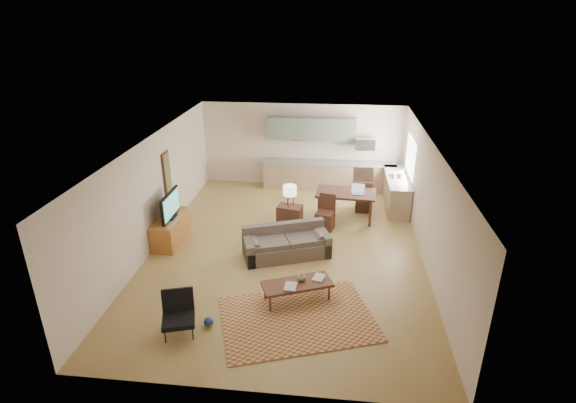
# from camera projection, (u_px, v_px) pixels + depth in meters

# --- Properties ---
(room) EXTENTS (9.00, 9.00, 9.00)m
(room) POSITION_uv_depth(u_px,v_px,m) (287.00, 199.00, 10.51)
(room) COLOR #9F7F44
(room) RESTS_ON ground
(kitchen_counter_back) EXTENTS (4.26, 0.64, 0.92)m
(kitchen_counter_back) POSITION_uv_depth(u_px,v_px,m) (329.00, 175.00, 14.58)
(kitchen_counter_back) COLOR #A18465
(kitchen_counter_back) RESTS_ON ground
(kitchen_counter_right) EXTENTS (0.64, 2.26, 0.92)m
(kitchen_counter_right) POSITION_uv_depth(u_px,v_px,m) (396.00, 191.00, 13.30)
(kitchen_counter_right) COLOR #A18465
(kitchen_counter_right) RESTS_ON ground
(kitchen_range) EXTENTS (0.62, 0.62, 0.90)m
(kitchen_range) POSITION_uv_depth(u_px,v_px,m) (363.00, 177.00, 14.48)
(kitchen_range) COLOR #A5A8AD
(kitchen_range) RESTS_ON ground
(kitchen_microwave) EXTENTS (0.62, 0.40, 0.35)m
(kitchen_microwave) POSITION_uv_depth(u_px,v_px,m) (365.00, 144.00, 14.06)
(kitchen_microwave) COLOR #A5A8AD
(kitchen_microwave) RESTS_ON room
(upper_cabinets) EXTENTS (2.80, 0.34, 0.70)m
(upper_cabinets) POSITION_uv_depth(u_px,v_px,m) (311.00, 129.00, 14.19)
(upper_cabinets) COLOR gray
(upper_cabinets) RESTS_ON room
(window_right) EXTENTS (0.02, 1.40, 1.05)m
(window_right) POSITION_uv_depth(u_px,v_px,m) (410.00, 157.00, 12.84)
(window_right) COLOR white
(window_right) RESTS_ON room
(wall_art_left) EXTENTS (0.06, 0.42, 1.10)m
(wall_art_left) POSITION_uv_depth(u_px,v_px,m) (167.00, 173.00, 11.57)
(wall_art_left) COLOR olive
(wall_art_left) RESTS_ON room
(triptych) EXTENTS (1.70, 0.04, 0.50)m
(triptych) POSITION_uv_depth(u_px,v_px,m) (299.00, 133.00, 14.44)
(triptych) COLOR beige
(triptych) RESTS_ON room
(rug) EXTENTS (3.32, 2.77, 0.02)m
(rug) POSITION_uv_depth(u_px,v_px,m) (298.00, 319.00, 8.55)
(rug) COLOR #974623
(rug) RESTS_ON floor
(sofa) EXTENTS (2.28, 1.59, 0.73)m
(sofa) POSITION_uv_depth(u_px,v_px,m) (287.00, 242.00, 10.60)
(sofa) COLOR brown
(sofa) RESTS_ON floor
(coffee_table) EXTENTS (1.50, 1.05, 0.42)m
(coffee_table) POSITION_uv_depth(u_px,v_px,m) (297.00, 291.00, 9.02)
(coffee_table) COLOR #482616
(coffee_table) RESTS_ON floor
(book_a) EXTENTS (0.26, 0.34, 0.03)m
(book_a) POSITION_uv_depth(u_px,v_px,m) (285.00, 286.00, 8.82)
(book_a) COLOR maroon
(book_a) RESTS_ON coffee_table
(book_b) EXTENTS (0.38, 0.42, 0.02)m
(book_b) POSITION_uv_depth(u_px,v_px,m) (314.00, 276.00, 9.14)
(book_b) COLOR navy
(book_b) RESTS_ON coffee_table
(vase) EXTENTS (0.26, 0.26, 0.18)m
(vase) POSITION_uv_depth(u_px,v_px,m) (302.00, 277.00, 8.98)
(vase) COLOR black
(vase) RESTS_ON coffee_table
(armchair) EXTENTS (0.83, 0.83, 0.76)m
(armchair) POSITION_uv_depth(u_px,v_px,m) (178.00, 316.00, 8.05)
(armchair) COLOR black
(armchair) RESTS_ON floor
(tv_credenza) EXTENTS (0.55, 1.44, 0.66)m
(tv_credenza) POSITION_uv_depth(u_px,v_px,m) (171.00, 229.00, 11.30)
(tv_credenza) COLOR #9C5B28
(tv_credenza) RESTS_ON floor
(tv) EXTENTS (0.11, 1.10, 0.66)m
(tv) POSITION_uv_depth(u_px,v_px,m) (170.00, 205.00, 11.03)
(tv) COLOR black
(tv) RESTS_ON tv_credenza
(console_table) EXTENTS (0.69, 0.53, 0.73)m
(console_table) POSITION_uv_depth(u_px,v_px,m) (290.00, 218.00, 11.81)
(console_table) COLOR #3C2118
(console_table) RESTS_ON floor
(table_lamp) EXTENTS (0.39, 0.39, 0.58)m
(table_lamp) POSITION_uv_depth(u_px,v_px,m) (290.00, 196.00, 11.55)
(table_lamp) COLOR beige
(table_lamp) RESTS_ON console_table
(dining_table) EXTENTS (1.68, 1.05, 0.82)m
(dining_table) POSITION_uv_depth(u_px,v_px,m) (345.00, 206.00, 12.47)
(dining_table) COLOR #3C2118
(dining_table) RESTS_ON floor
(dining_chair_near) EXTENTS (0.55, 0.57, 0.94)m
(dining_chair_near) POSITION_uv_depth(u_px,v_px,m) (325.00, 212.00, 11.90)
(dining_chair_near) COLOR #3C2118
(dining_chair_near) RESTS_ON floor
(dining_chair_far) EXTENTS (0.47, 0.49, 0.95)m
(dining_chair_far) POSITION_uv_depth(u_px,v_px,m) (364.00, 195.00, 12.99)
(dining_chair_far) COLOR #3C2118
(dining_chair_far) RESTS_ON floor
(laptop) EXTENTS (0.35, 0.27, 0.26)m
(laptop) POSITION_uv_depth(u_px,v_px,m) (358.00, 190.00, 12.13)
(laptop) COLOR #A5A8AD
(laptop) RESTS_ON dining_table
(soap_bottle) EXTENTS (0.12, 0.13, 0.19)m
(soap_bottle) POSITION_uv_depth(u_px,v_px,m) (395.00, 175.00, 12.96)
(soap_bottle) COLOR beige
(soap_bottle) RESTS_ON kitchen_counter_right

